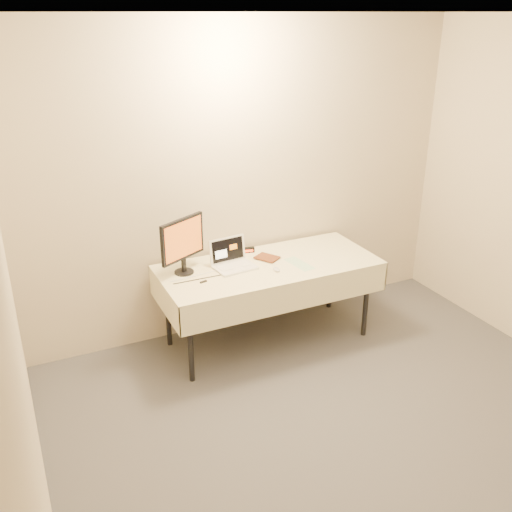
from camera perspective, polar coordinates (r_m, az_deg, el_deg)
name	(u,v)px	position (r m, az deg, el deg)	size (l,w,h in m)	color
ground	(420,503)	(3.84, 16.06, -22.61)	(5.00, 5.00, 0.00)	#4E4E54
back_wall	(246,181)	(5.00, -1.00, 7.55)	(4.00, 0.10, 2.70)	beige
table	(269,271)	(4.84, 1.28, -1.48)	(1.86, 0.81, 0.74)	black
laptop	(232,260)	(4.76, -2.43, -0.41)	(0.36, 0.30, 0.23)	white
monitor	(183,242)	(4.59, -7.36, 1.44)	(0.42, 0.24, 0.47)	black
book	(263,251)	(4.82, 0.67, 0.48)	(0.14, 0.02, 0.19)	#93441A
alarm_clock	(248,250)	(5.05, -0.76, 0.62)	(0.11, 0.06, 0.04)	black
clicker	(276,269)	(4.69, 2.04, -1.33)	(0.05, 0.10, 0.02)	silver
paper_form	(299,264)	(4.83, 4.35, -0.78)	(0.12, 0.30, 0.00)	#AAD6AD
usb_dongle	(203,282)	(4.51, -5.28, -2.58)	(0.06, 0.02, 0.01)	black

